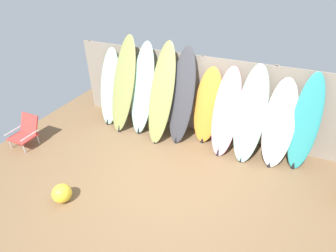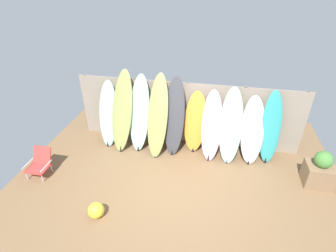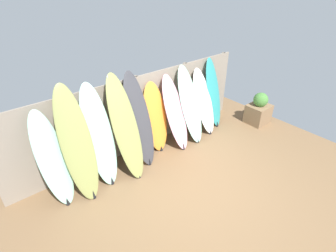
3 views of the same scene
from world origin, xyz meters
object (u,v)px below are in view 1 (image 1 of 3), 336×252
surfboard_charcoal_4 (182,97)px  surfboard_teal_9 (305,123)px  surfboard_pink_6 (226,113)px  surfboard_orange_5 (207,106)px  surfboard_white_8 (279,124)px  surfboard_olive_3 (162,94)px  beach_chair (26,131)px  surfboard_seafoam_7 (251,115)px  surfboard_seafoam_0 (110,88)px  surfboard_seafoam_2 (142,90)px  surfboard_olive_1 (124,85)px  beach_ball (62,193)px

surfboard_charcoal_4 → surfboard_teal_9: (2.43, 0.08, -0.09)m
surfboard_pink_6 → surfboard_orange_5: bearing=157.0°
surfboard_pink_6 → surfboard_white_8: 1.02m
surfboard_olive_3 → beach_chair: (-2.57, -1.51, -0.72)m
surfboard_seafoam_7 → surfboard_white_8: (0.54, 0.05, -0.09)m
surfboard_seafoam_0 → surfboard_pink_6: size_ratio=1.02×
surfboard_seafoam_2 → surfboard_seafoam_7: 2.40m
surfboard_charcoal_4 → surfboard_pink_6: bearing=-2.3°
surfboard_seafoam_2 → surfboard_pink_6: 1.92m
surfboard_olive_1 → surfboard_olive_3: size_ratio=1.01×
surfboard_charcoal_4 → surfboard_pink_6: (0.97, -0.04, -0.15)m
surfboard_olive_3 → surfboard_charcoal_4: size_ratio=1.03×
surfboard_olive_1 → surfboard_olive_3: surfboard_olive_1 is taller
surfboard_seafoam_2 → surfboard_seafoam_7: (2.39, -0.02, -0.09)m
surfboard_olive_1 → surfboard_orange_5: size_ratio=1.28×
beach_ball → surfboard_olive_3: bearing=74.3°
beach_ball → surfboard_white_8: bearing=40.1°
surfboard_olive_1 → beach_ball: (0.28, -2.54, -0.89)m
surfboard_charcoal_4 → surfboard_seafoam_0: bearing=179.7°
surfboard_charcoal_4 → surfboard_white_8: size_ratio=1.22×
surfboard_teal_9 → surfboard_orange_5: bearing=178.1°
surfboard_orange_5 → surfboard_seafoam_7: (0.92, -0.19, 0.10)m
surfboard_pink_6 → beach_chair: bearing=-158.1°
surfboard_seafoam_0 → surfboard_white_8: 3.84m
surfboard_olive_1 → surfboard_charcoal_4: 1.41m
surfboard_charcoal_4 → surfboard_olive_3: bearing=-163.6°
surfboard_seafoam_0 → surfboard_charcoal_4: 1.85m
surfboard_white_8 → surfboard_seafoam_2: bearing=-179.4°
surfboard_seafoam_0 → beach_ball: 2.81m
surfboard_orange_5 → beach_chair: 3.98m
surfboard_olive_3 → beach_chair: size_ratio=3.28×
surfboard_seafoam_2 → beach_ball: size_ratio=6.24×
surfboard_olive_1 → surfboard_olive_3: 0.99m
surfboard_olive_3 → surfboard_pink_6: surfboard_olive_3 is taller
surfboard_orange_5 → surfboard_olive_1: bearing=-173.6°
surfboard_olive_1 → surfboard_pink_6: (2.38, 0.03, -0.19)m
surfboard_charcoal_4 → surfboard_seafoam_7: surfboard_charcoal_4 is taller
surfboard_olive_1 → beach_ball: size_ratio=6.53×
surfboard_seafoam_7 → beach_chair: (-4.44, -1.59, -0.59)m
surfboard_seafoam_0 → beach_ball: size_ratio=5.48×
surfboard_seafoam_0 → surfboard_orange_5: 2.39m
surfboard_seafoam_0 → surfboard_olive_1: size_ratio=0.84×
surfboard_seafoam_7 → beach_chair: 4.75m
surfboard_teal_9 → surfboard_seafoam_2: bearing=-178.3°
surfboard_seafoam_2 → beach_ball: (-0.17, -2.59, -0.84)m
surfboard_olive_3 → surfboard_teal_9: 2.86m
surfboard_teal_9 → beach_ball: bearing=-142.8°
surfboard_olive_1 → surfboard_seafoam_7: 2.86m
surfboard_teal_9 → beach_chair: bearing=-162.4°
surfboard_olive_1 → surfboard_seafoam_7: size_ratio=1.14×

